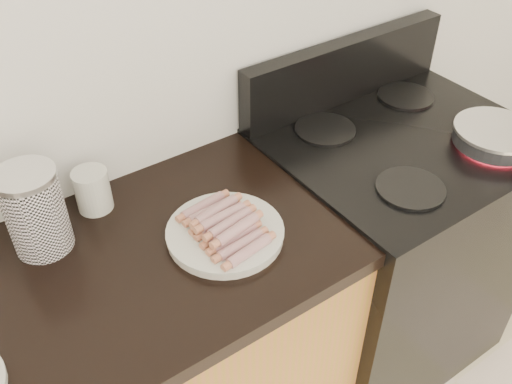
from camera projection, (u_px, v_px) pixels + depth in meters
wall_back at (84, 39)px, 1.27m from camera, size 4.00×0.04×2.60m
stove at (385, 249)px, 1.95m from camera, size 0.76×0.65×0.91m
stove_panel at (345, 70)px, 1.78m from camera, size 0.76×0.06×0.20m
burner_near_left at (411, 188)px, 1.47m from camera, size 0.18×0.18×0.01m
burner_near_right at (494, 145)px, 1.62m from camera, size 0.18×0.18×0.01m
burner_far_left at (325, 129)px, 1.69m from camera, size 0.18×0.18×0.01m
burner_far_right at (406, 96)px, 1.84m from camera, size 0.18×0.18×0.01m
frying_pan at (496, 136)px, 1.60m from camera, size 0.24×0.40×0.05m
main_plate at (225, 234)px, 1.35m from camera, size 0.28×0.28×0.02m
hotdog_pile at (225, 225)px, 1.33m from camera, size 0.12×0.23×0.05m
canister at (35, 211)px, 1.27m from camera, size 0.14×0.14×0.21m
mug at (93, 190)px, 1.40m from camera, size 0.09×0.09×0.11m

